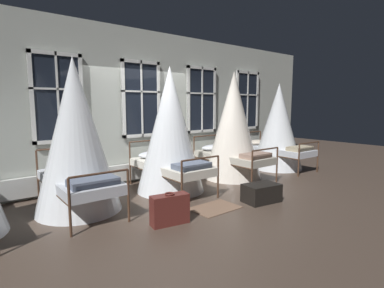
% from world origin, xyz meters
% --- Properties ---
extents(ground, '(21.55, 21.55, 0.00)m').
position_xyz_m(ground, '(0.00, 0.00, 0.00)').
color(ground, '#4C3D33').
extents(back_wall_with_windows, '(11.77, 0.10, 3.38)m').
position_xyz_m(back_wall_with_windows, '(0.00, 1.27, 1.69)').
color(back_wall_with_windows, '#B2B7AD').
rests_on(back_wall_with_windows, ground).
extents(window_bank, '(8.01, 0.10, 2.63)m').
position_xyz_m(window_bank, '(0.00, 1.15, 1.04)').
color(window_bank, black).
rests_on(window_bank, ground).
extents(cot_second, '(1.35, 1.95, 2.49)m').
position_xyz_m(cot_second, '(-1.81, 0.05, 1.20)').
color(cot_second, '#4C3323').
rests_on(cot_second, ground).
extents(cot_third, '(1.35, 1.95, 2.48)m').
position_xyz_m(cot_third, '(0.03, 0.08, 1.19)').
color(cot_third, '#4C3323').
rests_on(cot_third, ground).
extents(cot_fourth, '(1.35, 1.95, 2.50)m').
position_xyz_m(cot_fourth, '(1.81, 0.07, 1.20)').
color(cot_fourth, '#4C3323').
rests_on(cot_fourth, ground).
extents(cot_fifth, '(1.35, 1.97, 2.30)m').
position_xyz_m(cot_fifth, '(3.55, 0.07, 1.10)').
color(cot_fifth, '#4C3323').
rests_on(cot_fifth, ground).
extents(rug_third, '(0.81, 0.57, 0.01)m').
position_xyz_m(rug_third, '(0.00, -1.27, 0.01)').
color(rug_third, brown).
rests_on(rug_third, ground).
extents(suitcase_dark, '(0.59, 0.30, 0.47)m').
position_xyz_m(suitcase_dark, '(-0.98, -1.36, 0.22)').
color(suitcase_dark, '#5B231E').
rests_on(suitcase_dark, ground).
extents(travel_trunk, '(0.70, 0.50, 0.32)m').
position_xyz_m(travel_trunk, '(0.88, -1.54, 0.16)').
color(travel_trunk, black).
rests_on(travel_trunk, ground).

